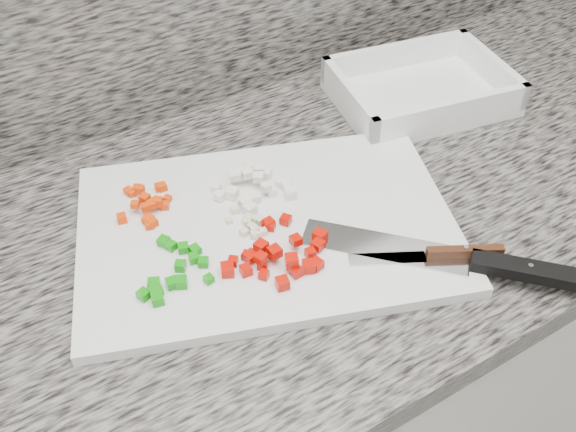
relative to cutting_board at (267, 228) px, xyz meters
name	(u,v)px	position (x,y,z in m)	size (l,w,h in m)	color
cabinet	(247,413)	(-0.04, 0.02, -0.48)	(3.92, 0.62, 0.86)	silver
countertop	(232,244)	(-0.04, 0.02, -0.03)	(3.96, 0.64, 0.04)	#69655C
cutting_board	(267,228)	(0.00, 0.00, 0.00)	(0.49, 0.33, 0.02)	silver
carrot_pile	(147,203)	(-0.12, 0.11, 0.02)	(0.08, 0.09, 0.02)	red
onion_pile	(253,185)	(0.02, 0.07, 0.02)	(0.11, 0.10, 0.02)	silver
green_pepper_pile	(174,272)	(-0.14, -0.02, 0.01)	(0.10, 0.10, 0.01)	#11850C
red_pepper_pile	(276,255)	(-0.02, -0.06, 0.02)	(0.15, 0.12, 0.03)	#BA0C02
garlic_pile	(251,224)	(-0.02, 0.01, 0.01)	(0.04, 0.07, 0.01)	beige
chef_knife	(478,262)	(0.18, -0.20, 0.01)	(0.27, 0.28, 0.02)	silver
paring_knife	(445,254)	(0.16, -0.17, 0.01)	(0.18, 0.10, 0.02)	silver
tray	(421,91)	(0.37, 0.14, 0.01)	(0.31, 0.25, 0.06)	white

